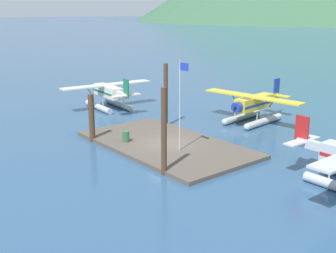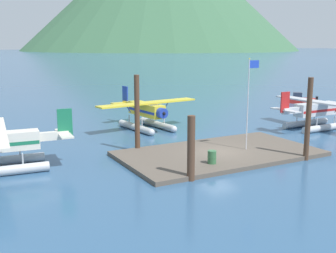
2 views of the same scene
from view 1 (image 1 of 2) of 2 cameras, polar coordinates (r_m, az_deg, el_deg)
ground_plane at (r=34.51m, az=-0.30°, el=-2.64°), size 1200.00×1200.00×0.00m
dock_platform at (r=34.47m, az=-0.30°, el=-2.40°), size 14.61×8.05×0.30m
piling_near_left at (r=35.77m, az=-10.13°, el=1.10°), size 0.47×0.47×4.00m
piling_near_right at (r=27.75m, az=-0.54°, el=-0.77°), size 0.37×0.37×5.89m
piling_far_left at (r=39.84m, az=-0.30°, el=4.18°), size 0.39×0.39×5.90m
flagpole at (r=31.40m, az=1.71°, el=4.04°), size 0.95×0.10×6.84m
fuel_drum at (r=34.72m, az=-5.63°, el=-1.33°), size 0.62×0.62×0.88m
mooring_buoy at (r=50.42m, az=-7.14°, el=3.52°), size 0.89×0.89×0.89m
seaplane_yellow_bow_centre at (r=42.23m, az=11.25°, el=2.62°), size 10.49×7.95×3.84m
seaplane_cream_port_fwd at (r=47.89m, az=-7.96°, el=4.25°), size 7.97×10.48×3.84m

